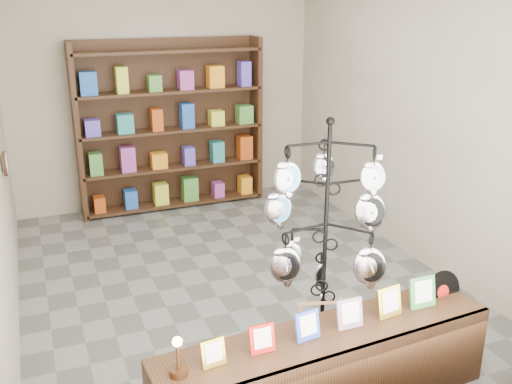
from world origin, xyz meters
The scene contains 6 objects.
ground centered at (0.00, 0.00, 0.00)m, with size 5.00×5.00×0.00m, color slate.
room_envelope centered at (0.00, 0.00, 1.85)m, with size 5.00×5.00×5.00m.
display_tree centered at (0.23, -1.46, 1.10)m, with size 1.03×1.03×1.90m.
front_shelf centered at (-0.04, -2.03, 0.30)m, with size 2.42×0.64×0.85m.
back_shelving centered at (0.00, 2.30, 1.03)m, with size 2.42×0.36×2.20m.
wall_clocks centered at (-1.97, 0.80, 1.50)m, with size 0.03×0.24×0.84m.
Camera 1 is at (-1.71, -4.87, 2.69)m, focal length 40.00 mm.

